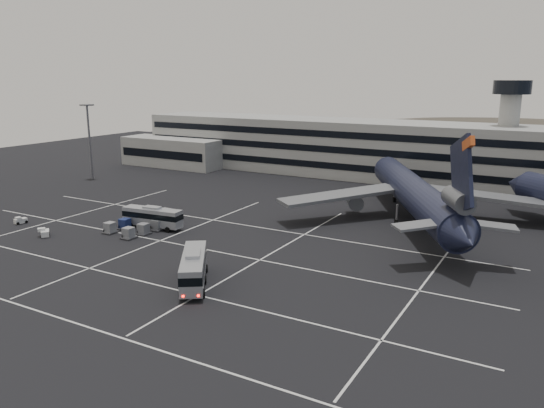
# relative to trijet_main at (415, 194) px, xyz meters

# --- Properties ---
(ground) EXTENTS (260.00, 260.00, 0.00)m
(ground) POSITION_rel_trijet_main_xyz_m (-25.43, -33.34, -5.25)
(ground) COLOR black
(ground) RESTS_ON ground
(lane_markings) EXTENTS (90.00, 55.62, 0.01)m
(lane_markings) POSITION_rel_trijet_main_xyz_m (-24.48, -32.62, -5.24)
(lane_markings) COLOR silver
(lane_markings) RESTS_ON ground
(terminal) EXTENTS (125.00, 26.00, 24.00)m
(terminal) POSITION_rel_trijet_main_xyz_m (-28.38, 37.80, 1.68)
(terminal) COLOR gray
(terminal) RESTS_ON ground
(hills) EXTENTS (352.00, 180.00, 44.00)m
(hills) POSITION_rel_trijet_main_xyz_m (-7.44, 136.66, -17.32)
(hills) COLOR #38332B
(hills) RESTS_ON ground
(lightpole_left) EXTENTS (2.40, 2.40, 18.28)m
(lightpole_left) POSITION_rel_trijet_main_xyz_m (-80.43, 1.66, 6.57)
(lightpole_left) COLOR slate
(lightpole_left) RESTS_ON ground
(trijet_main) EXTENTS (42.37, 53.07, 18.08)m
(trijet_main) POSITION_rel_trijet_main_xyz_m (0.00, 0.00, 0.00)
(trijet_main) COLOR black
(trijet_main) RESTS_ON ground
(bus_near) EXTENTS (8.80, 11.18, 4.12)m
(bus_near) POSITION_rel_trijet_main_xyz_m (-15.91, -40.85, -2.99)
(bus_near) COLOR #9C9FA4
(bus_near) RESTS_ON ground
(bus_far) EXTENTS (10.80, 3.59, 3.74)m
(bus_far) POSITION_rel_trijet_main_xyz_m (-37.16, -24.52, -3.20)
(bus_far) COLOR #9C9FA4
(bus_far) RESTS_ON ground
(tug_a) EXTENTS (1.58, 2.17, 1.26)m
(tug_a) POSITION_rel_trijet_main_xyz_m (-59.06, -33.73, -4.69)
(tug_a) COLOR silver
(tug_a) RESTS_ON ground
(tug_b) EXTENTS (2.51, 2.37, 1.40)m
(tug_b) POSITION_rel_trijet_main_xyz_m (-48.80, -36.65, -4.63)
(tug_b) COLOR silver
(tug_b) RESTS_ON ground
(uld_cluster) EXTENTS (8.25, 14.63, 1.80)m
(uld_cluster) POSITION_rel_trijet_main_xyz_m (-38.34, -25.38, -4.37)
(uld_cluster) COLOR #2D2D30
(uld_cluster) RESTS_ON ground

